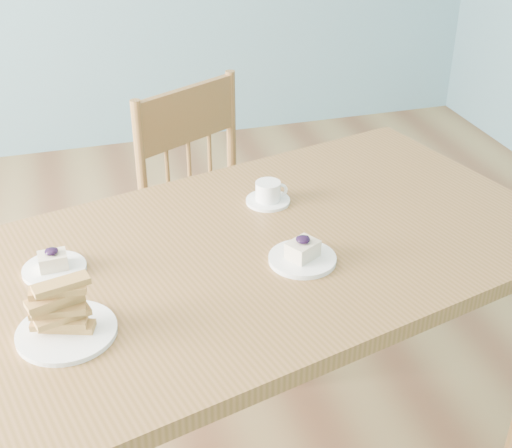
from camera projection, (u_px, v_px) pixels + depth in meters
name	position (u px, v px, depth m)	size (l,w,h in m)	color
room	(97.00, 39.00, 1.60)	(5.01, 5.01, 2.71)	olive
dining_table	(264.00, 270.00, 1.88)	(1.72, 1.24, 0.83)	brown
dining_chair	(218.00, 226.00, 2.54)	(0.60, 0.60, 1.00)	brown
cheesecake_plate_near	(302.00, 255.00, 1.75)	(0.17, 0.17, 0.07)	white
cheesecake_plate_far	(54.00, 266.00, 1.71)	(0.15, 0.15, 0.06)	white
coffee_cup	(268.00, 194.00, 2.01)	(0.13, 0.13, 0.06)	white
biscotti_plate	(64.00, 317.00, 1.50)	(0.21, 0.21, 0.13)	white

